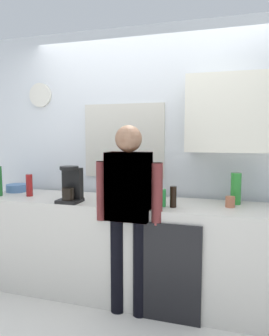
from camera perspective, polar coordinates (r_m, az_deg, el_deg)
name	(u,v)px	position (r m, az deg, el deg)	size (l,w,h in m)	color
ground_plane	(129,313)	(3.01, -1.02, -24.39)	(8.00, 8.00, 0.00)	silver
kitchen_counter	(139,250)	(3.08, 0.76, -14.35)	(3.13, 0.64, 0.91)	beige
dishwasher_panel	(166,273)	(2.72, 5.71, -18.21)	(0.56, 0.02, 0.82)	black
back_wall_assembly	(159,151)	(3.26, 4.42, 3.01)	(4.73, 0.42, 2.60)	silver
coffee_maker	(71,186)	(2.98, -11.26, -3.17)	(0.20, 0.20, 0.33)	black
bottle_amber_beer	(139,186)	(3.15, 0.89, -3.16)	(0.06, 0.06, 0.23)	brown
bottle_clear_soda	(236,189)	(2.97, 17.63, -3.51)	(0.09, 0.09, 0.28)	#2D8C33
bottle_dark_sauce	(173,197)	(2.73, 6.92, -5.13)	(0.06, 0.06, 0.18)	black
bottle_red_vinegar	(29,185)	(3.37, -18.24, -2.94)	(0.06, 0.06, 0.22)	maroon
cup_white_mug	(105,196)	(3.01, -5.31, -4.91)	(0.08, 0.08, 0.10)	white
cup_terracotta_mug	(230,202)	(2.85, 16.69, -5.80)	(0.08, 0.08, 0.09)	#B26647
mixing_bowl	(17,188)	(3.69, -20.26, -3.36)	(0.22, 0.22, 0.08)	#4C72A5
potted_plant	(121,186)	(3.05, -2.47, -3.15)	(0.15, 0.15, 0.23)	#9E5638
dish_soap	(163,197)	(2.76, 5.05, -5.25)	(0.06, 0.06, 0.18)	green
person_at_sink	(129,204)	(2.66, -1.05, -6.50)	(0.57, 0.22, 1.60)	#3F4766
person_guest	(129,204)	(2.66, -1.05, -6.50)	(0.57, 0.22, 1.60)	black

